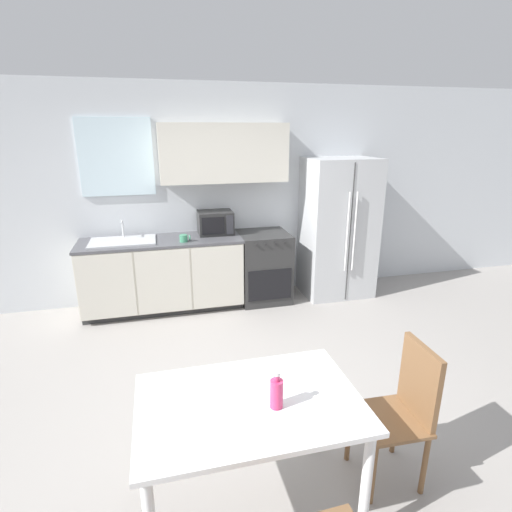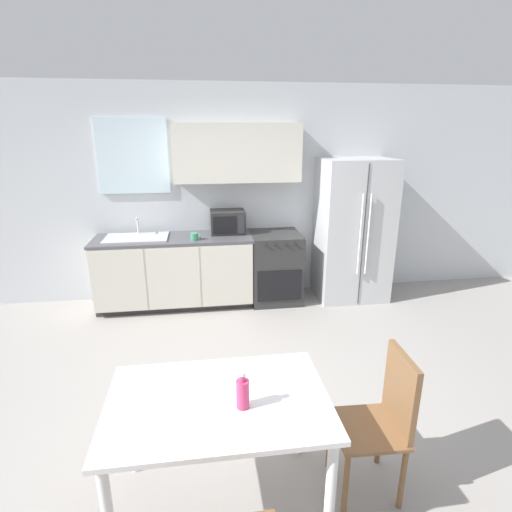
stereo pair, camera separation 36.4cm
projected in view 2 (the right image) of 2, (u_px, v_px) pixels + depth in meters
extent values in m
plane|color=gray|center=(229.00, 395.00, 3.39)|extent=(12.00, 12.00, 0.00)
cube|color=silver|center=(213.00, 195.00, 5.13)|extent=(12.00, 0.06, 2.70)
cube|color=silver|center=(133.00, 156.00, 4.81)|extent=(0.84, 0.04, 0.89)
cube|color=beige|center=(237.00, 153.00, 4.83)|extent=(1.54, 0.32, 0.69)
cube|color=#333333|center=(177.00, 300.00, 5.17)|extent=(1.90, 0.56, 0.08)
cube|color=beige|center=(175.00, 270.00, 5.01)|extent=(1.90, 0.62, 0.79)
cube|color=beige|center=(118.00, 281.00, 4.62)|extent=(0.61, 0.01, 0.77)
cube|color=beige|center=(174.00, 279.00, 4.71)|extent=(0.61, 0.01, 0.77)
cube|color=beige|center=(227.00, 276.00, 4.79)|extent=(0.61, 0.01, 0.77)
cube|color=#4C4C51|center=(173.00, 238.00, 4.88)|extent=(1.92, 0.65, 0.03)
cube|color=#2D2D2D|center=(275.00, 267.00, 5.18)|extent=(0.63, 0.63, 0.90)
cube|color=black|center=(280.00, 286.00, 4.91)|extent=(0.55, 0.01, 0.39)
cylinder|color=#262626|center=(266.00, 245.00, 4.72)|extent=(0.03, 0.02, 0.03)
cylinder|color=#262626|center=(275.00, 245.00, 4.74)|extent=(0.03, 0.02, 0.03)
cylinder|color=#262626|center=(286.00, 244.00, 4.76)|extent=(0.03, 0.02, 0.03)
cylinder|color=#262626|center=(295.00, 244.00, 4.77)|extent=(0.03, 0.02, 0.03)
cube|color=silver|center=(353.00, 230.00, 5.15)|extent=(0.89, 0.68, 1.81)
cube|color=#3F3F3F|center=(363.00, 237.00, 4.83)|extent=(0.01, 0.01, 1.75)
cylinder|color=silver|center=(360.00, 235.00, 4.79)|extent=(0.02, 0.02, 1.00)
cylinder|color=silver|center=(368.00, 235.00, 4.80)|extent=(0.02, 0.02, 1.00)
cube|color=#B7BABC|center=(137.00, 238.00, 4.82)|extent=(0.75, 0.46, 0.02)
cylinder|color=silver|center=(138.00, 225.00, 4.96)|extent=(0.02, 0.02, 0.20)
cylinder|color=silver|center=(136.00, 219.00, 4.87)|extent=(0.02, 0.14, 0.02)
cube|color=#282828|center=(228.00, 222.00, 5.04)|extent=(0.43, 0.33, 0.29)
cube|color=black|center=(224.00, 225.00, 4.87)|extent=(0.27, 0.01, 0.21)
cube|color=#2D2D33|center=(241.00, 224.00, 4.90)|extent=(0.09, 0.01, 0.23)
cylinder|color=#3F8C66|center=(194.00, 236.00, 4.74)|extent=(0.09, 0.09, 0.08)
torus|color=#3F8C66|center=(200.00, 236.00, 4.75)|extent=(0.02, 0.07, 0.07)
cube|color=white|center=(218.00, 402.00, 2.18)|extent=(1.21, 0.80, 0.03)
cylinder|color=white|center=(330.00, 496.00, 2.05)|extent=(0.06, 0.06, 0.72)
cylinder|color=white|center=(131.00, 424.00, 2.54)|extent=(0.06, 0.06, 0.72)
cylinder|color=white|center=(298.00, 408.00, 2.69)|extent=(0.06, 0.06, 0.72)
cube|color=brown|center=(367.00, 428.00, 2.40)|extent=(0.42, 0.42, 0.02)
cube|color=brown|center=(401.00, 391.00, 2.34)|extent=(0.05, 0.37, 0.48)
cylinder|color=brown|center=(346.00, 483.00, 2.29)|extent=(0.03, 0.03, 0.43)
cylinder|color=brown|center=(330.00, 440.00, 2.62)|extent=(0.03, 0.03, 0.43)
cylinder|color=brown|center=(403.00, 478.00, 2.33)|extent=(0.03, 0.03, 0.43)
cylinder|color=brown|center=(380.00, 436.00, 2.65)|extent=(0.03, 0.03, 0.43)
cylinder|color=#DB386B|center=(243.00, 394.00, 2.10)|extent=(0.07, 0.07, 0.16)
cylinder|color=#DB386B|center=(243.00, 378.00, 2.07)|extent=(0.03, 0.03, 0.04)
cylinder|color=white|center=(242.00, 374.00, 2.06)|extent=(0.04, 0.04, 0.02)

